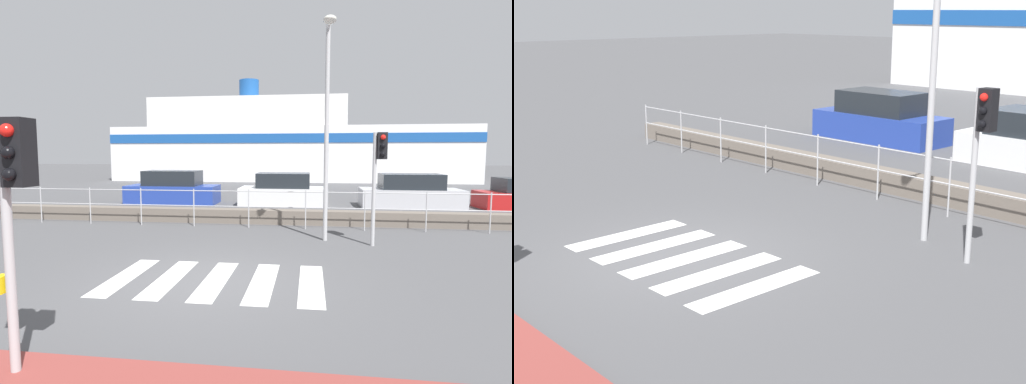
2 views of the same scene
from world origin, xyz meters
The scene contains 11 objects.
ground_plane centered at (0.00, 0.00, 0.00)m, with size 160.00×160.00×0.00m, color #4C4C4F.
crosswalk centered at (0.21, 0.00, 0.00)m, with size 4.05×2.40×0.01m.
seawall centered at (0.00, 6.32, 0.24)m, with size 20.34×0.55×0.48m.
harbor_fence centered at (0.00, 5.45, 0.81)m, with size 18.35×0.04×1.25m.
traffic_light_near centered at (-1.08, -3.58, 2.14)m, with size 0.58×0.41×2.74m.
traffic_light_far centered at (3.70, 3.34, 2.15)m, with size 0.34×0.32×2.93m.
streetlamp centered at (2.39, 3.61, 3.63)m, with size 0.32×1.16×5.82m.
ferry_boat centered at (-0.74, 29.72, 3.11)m, with size 30.91×7.57×9.12m.
parked_car_blue centered at (-4.65, 11.38, 0.67)m, with size 4.37×1.73×1.58m.
parked_car_white centered at (0.73, 11.38, 0.64)m, with size 4.04×1.90×1.50m.
parked_car_silver centered at (6.42, 11.38, 0.64)m, with size 4.36×1.82×1.50m.
Camera 1 is at (1.96, -7.20, 2.39)m, focal length 28.00 mm.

